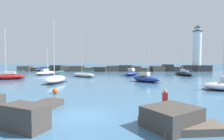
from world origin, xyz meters
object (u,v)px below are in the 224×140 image
(sailboat_moored_7, at_px, (83,75))
(lighthouse, at_px, (197,51))
(sailboat_moored_6, at_px, (184,73))
(sailboat_moored_4, at_px, (132,73))
(sailboat_moored_0, at_px, (46,73))
(person_on_rocks, at_px, (165,100))
(mooring_buoy_orange_near, at_px, (55,91))
(sailboat_moored_1, at_px, (146,78))
(sailboat_moored_5, at_px, (9,76))
(sailboat_moored_2, at_px, (56,79))

(sailboat_moored_7, bearing_deg, lighthouse, 31.73)
(sailboat_moored_6, bearing_deg, sailboat_moored_4, 179.57)
(sailboat_moored_0, height_order, sailboat_moored_7, sailboat_moored_7)
(sailboat_moored_0, relative_size, sailboat_moored_4, 0.74)
(sailboat_moored_0, xyz_separation_m, person_on_rocks, (22.38, -33.73, 0.41))
(sailboat_moored_4, xyz_separation_m, sailboat_moored_7, (-11.77, -4.56, -0.14))
(sailboat_moored_0, bearing_deg, mooring_buoy_orange_near, -65.83)
(sailboat_moored_1, relative_size, sailboat_moored_4, 0.93)
(sailboat_moored_4, distance_m, sailboat_moored_5, 27.97)
(sailboat_moored_7, relative_size, mooring_buoy_orange_near, 11.86)
(sailboat_moored_6, height_order, mooring_buoy_orange_near, sailboat_moored_6)
(sailboat_moored_1, xyz_separation_m, sailboat_moored_7, (-13.00, 9.48, -0.14))
(sailboat_moored_6, height_order, sailboat_moored_7, sailboat_moored_7)
(sailboat_moored_6, bearing_deg, mooring_buoy_orange_near, -134.11)
(lighthouse, relative_size, sailboat_moored_1, 1.80)
(sailboat_moored_2, bearing_deg, sailboat_moored_4, 48.29)
(lighthouse, bearing_deg, sailboat_moored_1, -126.28)
(sailboat_moored_4, xyz_separation_m, sailboat_moored_6, (13.26, -0.10, -0.10))
(sailboat_moored_0, bearing_deg, sailboat_moored_7, -26.23)
(lighthouse, xyz_separation_m, person_on_rocks, (-25.33, -50.84, -6.22))
(mooring_buoy_orange_near, bearing_deg, sailboat_moored_5, 134.62)
(sailboat_moored_0, height_order, person_on_rocks, sailboat_moored_0)
(sailboat_moored_7, xyz_separation_m, mooring_buoy_orange_near, (0.61, -20.72, -0.22))
(lighthouse, relative_size, sailboat_moored_6, 1.77)
(sailboat_moored_4, relative_size, sailboat_moored_6, 1.05)
(sailboat_moored_1, height_order, person_on_rocks, sailboat_moored_1)
(sailboat_moored_2, xyz_separation_m, sailboat_moored_5, (-11.72, 5.85, -0.02))
(lighthouse, height_order, sailboat_moored_2, lighthouse)
(sailboat_moored_1, xyz_separation_m, sailboat_moored_6, (12.03, 13.95, -0.10))
(mooring_buoy_orange_near, distance_m, person_on_rocks, 13.02)
(sailboat_moored_5, distance_m, sailboat_moored_7, 15.35)
(sailboat_moored_1, height_order, sailboat_moored_6, sailboat_moored_6)
(sailboat_moored_5, xyz_separation_m, mooring_buoy_orange_near, (14.88, -15.07, -0.34))
(sailboat_moored_5, xyz_separation_m, person_on_rocks, (25.49, -22.59, 0.35))
(sailboat_moored_2, height_order, sailboat_moored_4, sailboat_moored_2)
(sailboat_moored_0, distance_m, sailboat_moored_6, 36.20)
(sailboat_moored_4, height_order, person_on_rocks, sailboat_moored_4)
(sailboat_moored_6, xyz_separation_m, person_on_rocks, (-13.81, -32.70, 0.43))
(sailboat_moored_1, xyz_separation_m, mooring_buoy_orange_near, (-12.39, -11.24, -0.37))
(sailboat_moored_5, relative_size, person_on_rocks, 5.74)
(mooring_buoy_orange_near, bearing_deg, sailboat_moored_4, 66.18)
(sailboat_moored_2, bearing_deg, lighthouse, 41.10)
(sailboat_moored_4, bearing_deg, sailboat_moored_7, -158.81)
(sailboat_moored_7, bearing_deg, sailboat_moored_2, -102.47)
(sailboat_moored_6, distance_m, sailboat_moored_7, 25.42)
(sailboat_moored_0, xyz_separation_m, mooring_buoy_orange_near, (11.76, -26.22, -0.28))
(sailboat_moored_0, distance_m, sailboat_moored_2, 19.05)
(lighthouse, height_order, sailboat_moored_7, lighthouse)
(lighthouse, height_order, sailboat_moored_6, lighthouse)
(sailboat_moored_5, bearing_deg, sailboat_moored_4, 21.42)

